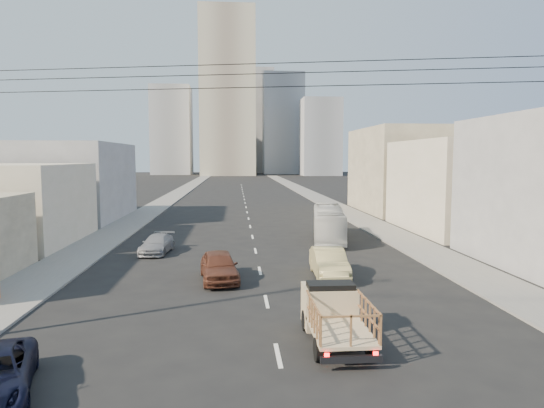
{
  "coord_description": "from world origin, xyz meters",
  "views": [
    {
      "loc": [
        -1.36,
        -13.3,
        6.47
      ],
      "look_at": [
        0.98,
        17.67,
        3.5
      ],
      "focal_mm": 32.0,
      "sensor_mm": 36.0,
      "label": 1
    }
  ],
  "objects": [
    {
      "name": "flatbed_pickup",
      "position": [
        2.1,
        3.04,
        1.09
      ],
      "size": [
        1.95,
        4.41,
        1.9
      ],
      "color": "tan",
      "rests_on": "ground"
    },
    {
      "name": "high_rise_tower",
      "position": [
        -4.0,
        170.0,
        30.0
      ],
      "size": [
        20.0,
        20.0,
        60.0
      ],
      "primitive_type": "cube",
      "color": "gray",
      "rests_on": "ground"
    },
    {
      "name": "bldg_left_far",
      "position": [
        -19.5,
        39.0,
        4.0
      ],
      "size": [
        12.0,
        16.0,
        8.0
      ],
      "primitive_type": "cube",
      "color": "gray",
      "rests_on": "ground"
    },
    {
      "name": "ground",
      "position": [
        0.0,
        0.0,
        0.0
      ],
      "size": [
        420.0,
        420.0,
        0.0
      ],
      "primitive_type": "plane",
      "color": "black",
      "rests_on": "ground"
    },
    {
      "name": "city_bus",
      "position": [
        5.93,
        24.06,
        1.33
      ],
      "size": [
        3.69,
        9.79,
        2.66
      ],
      "primitive_type": "imported",
      "rotation": [
        0.0,
        0.0,
        -0.16
      ],
      "color": "silver",
      "rests_on": "ground"
    },
    {
      "name": "midrise_ne",
      "position": [
        18.0,
        185.0,
        20.0
      ],
      "size": [
        16.0,
        16.0,
        40.0
      ],
      "primitive_type": "cube",
      "color": "gray",
      "rests_on": "ground"
    },
    {
      "name": "midrise_nw",
      "position": [
        -26.0,
        180.0,
        17.0
      ],
      "size": [
        15.0,
        15.0,
        34.0
      ],
      "primitive_type": "cube",
      "color": "gray",
      "rests_on": "ground"
    },
    {
      "name": "sedan_tan",
      "position": [
        3.68,
        12.26,
        0.78
      ],
      "size": [
        1.82,
        4.79,
        1.56
      ],
      "primitive_type": "imported",
      "rotation": [
        0.0,
        0.0,
        -0.04
      ],
      "color": "tan",
      "rests_on": "ground"
    },
    {
      "name": "midrise_back",
      "position": [
        6.0,
        200.0,
        22.0
      ],
      "size": [
        18.0,
        18.0,
        44.0
      ],
      "primitive_type": "cube",
      "color": "gray",
      "rests_on": "ground"
    },
    {
      "name": "bldg_right_mid",
      "position": [
        19.5,
        28.0,
        4.0
      ],
      "size": [
        11.0,
        14.0,
        8.0
      ],
      "primitive_type": "cube",
      "color": "beige",
      "rests_on": "ground"
    },
    {
      "name": "midrise_east",
      "position": [
        30.0,
        165.0,
        14.0
      ],
      "size": [
        14.0,
        14.0,
        28.0
      ],
      "primitive_type": "cube",
      "color": "gray",
      "rests_on": "ground"
    },
    {
      "name": "sedan_brown",
      "position": [
        -2.26,
        11.93,
        0.78
      ],
      "size": [
        2.38,
        4.78,
        1.57
      ],
      "primitive_type": "imported",
      "rotation": [
        0.0,
        0.0,
        0.12
      ],
      "color": "#572C1E",
      "rests_on": "ground"
    },
    {
      "name": "overhead_wires",
      "position": [
        0.0,
        1.5,
        8.97
      ],
      "size": [
        23.01,
        5.02,
        0.72
      ],
      "color": "black",
      "rests_on": "ground"
    },
    {
      "name": "bldg_right_far",
      "position": [
        20.0,
        44.0,
        5.0
      ],
      "size": [
        12.0,
        16.0,
        10.0
      ],
      "primitive_type": "cube",
      "color": "gray",
      "rests_on": "ground"
    },
    {
      "name": "lane_dashes",
      "position": [
        0.0,
        53.0,
        0.01
      ],
      "size": [
        0.15,
        104.0,
        0.01
      ],
      "color": "silver",
      "rests_on": "ground"
    },
    {
      "name": "sidewalk_left",
      "position": [
        -11.75,
        70.0,
        0.06
      ],
      "size": [
        3.5,
        180.0,
        0.12
      ],
      "primitive_type": "cube",
      "color": "slate",
      "rests_on": "ground"
    },
    {
      "name": "sedan_grey",
      "position": [
        -6.72,
        19.72,
        0.62
      ],
      "size": [
        2.16,
        4.4,
        1.23
      ],
      "primitive_type": "imported",
      "rotation": [
        0.0,
        0.0,
        -0.11
      ],
      "color": "gray",
      "rests_on": "ground"
    },
    {
      "name": "sidewalk_right",
      "position": [
        11.75,
        70.0,
        0.06
      ],
      "size": [
        3.5,
        180.0,
        0.12
      ],
      "primitive_type": "cube",
      "color": "slate",
      "rests_on": "ground"
    }
  ]
}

